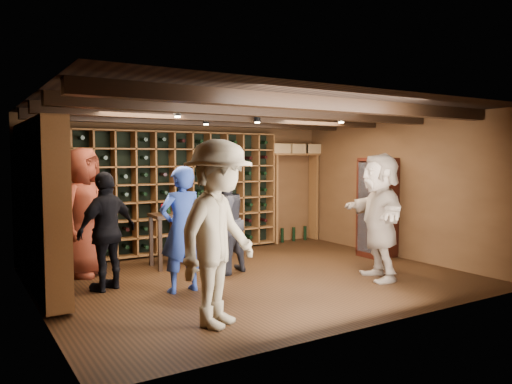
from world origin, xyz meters
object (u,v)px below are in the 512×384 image
guest_beige (380,216)px  tasting_table (186,219)px  display_cabinet (377,209)px  guest_red_floral (83,212)px  guest_woman_black (107,231)px  man_grey_suit (224,221)px  guest_khaki (219,233)px  man_blue_shirt (181,229)px

guest_beige → tasting_table: bearing=-115.8°
display_cabinet → guest_red_floral: guest_red_floral is taller
guest_red_floral → guest_woman_black: 1.01m
display_cabinet → tasting_table: 3.42m
man_grey_suit → guest_beige: (1.80, -1.48, 0.11)m
display_cabinet → guest_khaki: (-4.14, -1.83, 0.13)m
guest_khaki → man_grey_suit: bearing=29.4°
man_grey_suit → guest_khaki: size_ratio=0.83×
man_blue_shirt → guest_woman_black: 1.02m
display_cabinet → man_grey_suit: size_ratio=1.07×
display_cabinet → tasting_table: bearing=161.0°
guest_red_floral → guest_khaki: size_ratio=0.98×
man_blue_shirt → man_grey_suit: man_blue_shirt is taller
man_blue_shirt → guest_woman_black: (-0.82, 0.61, -0.04)m
man_blue_shirt → guest_beige: guest_beige is taller
man_grey_suit → tasting_table: size_ratio=1.38×
tasting_table → man_blue_shirt: bearing=-112.5°
man_grey_suit → guest_khaki: (-1.15, -2.08, 0.17)m
guest_beige → tasting_table: 3.11m
guest_woman_black → guest_khaki: guest_khaki is taller
man_grey_suit → tasting_table: man_grey_suit is taller
tasting_table → guest_red_floral: bearing=179.2°
display_cabinet → man_grey_suit: bearing=175.2°
guest_red_floral → guest_beige: (3.67, -2.46, -0.04)m
guest_red_floral → tasting_table: bearing=-51.5°
guest_khaki → tasting_table: (0.91, 2.94, -0.22)m
guest_beige → tasting_table: size_ratio=1.56×
guest_beige → display_cabinet: bearing=158.9°
display_cabinet → guest_khaki: bearing=-156.2°
man_blue_shirt → guest_woman_black: man_blue_shirt is taller
man_grey_suit → guest_red_floral: bearing=-48.9°
guest_red_floral → man_grey_suit: bearing=-75.0°
display_cabinet → guest_beige: (-1.19, -1.23, 0.07)m
guest_woman_black → man_grey_suit: bearing=154.5°
guest_khaki → guest_beige: guest_khaki is taller
man_grey_suit → display_cabinet: bearing=153.8°
man_grey_suit → guest_beige: guest_beige is taller
guest_woman_black → tasting_table: bearing=-176.1°
guest_khaki → guest_beige: (2.95, 0.60, -0.06)m
tasting_table → guest_beige: bearing=-45.7°
guest_khaki → guest_woman_black: bearing=75.1°
guest_woman_black → guest_red_floral: bearing=-110.3°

